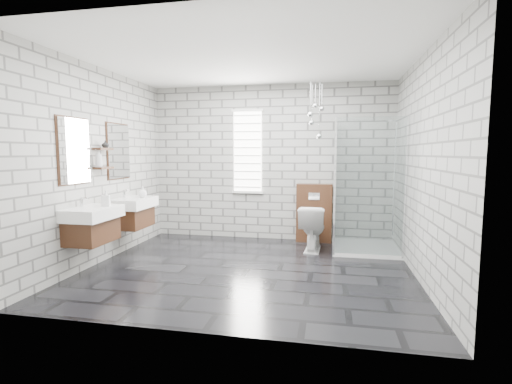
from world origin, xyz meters
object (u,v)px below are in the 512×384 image
(vanity_left, at_px, (90,215))
(cistern_panel, at_px, (314,213))
(vanity_right, at_px, (131,204))
(shower_enclosure, at_px, (360,220))
(toilet, at_px, (312,228))

(vanity_left, height_order, cistern_panel, vanity_left)
(vanity_right, xyz_separation_m, shower_enclosure, (3.41, 0.76, -0.25))
(vanity_left, height_order, vanity_right, same)
(vanity_left, relative_size, shower_enclosure, 0.77)
(vanity_right, distance_m, toilet, 2.81)
(vanity_left, distance_m, shower_enclosure, 3.84)
(cistern_panel, xyz_separation_m, toilet, (-0.00, -0.56, -0.14))
(vanity_left, distance_m, vanity_right, 0.99)
(vanity_left, relative_size, toilet, 2.21)
(shower_enclosure, bearing_deg, vanity_left, -152.85)
(shower_enclosure, bearing_deg, vanity_right, -167.49)
(vanity_right, distance_m, shower_enclosure, 3.50)
(shower_enclosure, bearing_deg, toilet, -176.71)
(cistern_panel, bearing_deg, vanity_left, -139.93)
(cistern_panel, bearing_deg, vanity_right, -154.69)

